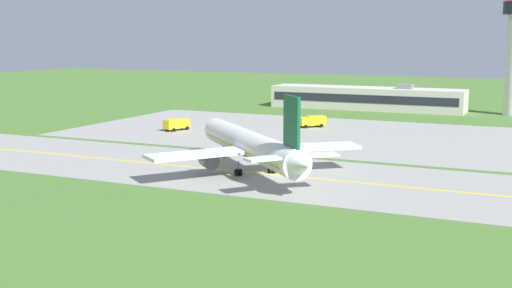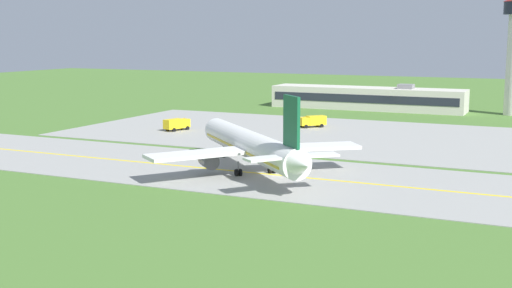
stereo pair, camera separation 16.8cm
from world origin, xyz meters
name	(u,v)px [view 1 (the left image)]	position (x,y,z in m)	size (l,w,h in m)	color
ground_plane	(277,176)	(0.00, 0.00, 0.00)	(500.00, 500.00, 0.00)	#47702D
taxiway_strip	(277,175)	(0.00, 0.00, 0.05)	(240.00, 28.00, 0.10)	gray
apron_pad	(407,139)	(10.00, 42.00, 0.05)	(140.00, 52.00, 0.10)	gray
taxiway_centreline	(277,175)	(0.00, 0.00, 0.11)	(220.00, 0.60, 0.01)	yellow
airplane_lead	(252,146)	(-4.11, 0.09, 4.13)	(31.39, 31.06, 12.70)	white
service_truck_baggage	(176,124)	(-37.54, 33.49, 1.53)	(3.77, 6.34, 2.60)	yellow
service_truck_fuel	(312,121)	(-12.78, 50.48, 1.53)	(5.60, 5.78, 2.60)	yellow
terminal_building	(367,98)	(-11.90, 92.23, 3.06)	(53.28, 10.34, 7.28)	beige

